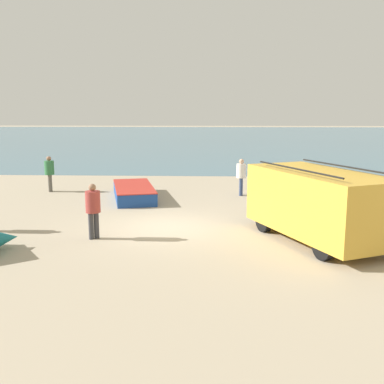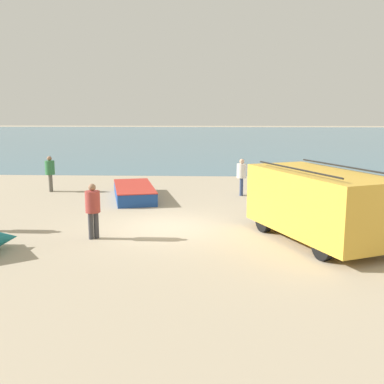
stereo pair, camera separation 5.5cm
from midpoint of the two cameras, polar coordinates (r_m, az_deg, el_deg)
ground_plane at (r=15.27m, az=-3.19°, el=-4.48°), size 200.00×200.00×0.00m
sea_water at (r=66.81m, az=1.29°, el=7.00°), size 120.00×80.00×0.01m
parked_van at (r=13.95m, az=15.79°, el=-1.31°), size 3.98×5.42×2.27m
fishing_rowboat_0 at (r=20.46m, az=-7.33°, el=0.08°), size 2.62×5.22×0.58m
fishing_rowboat_1 at (r=20.73m, az=16.31°, el=-0.15°), size 2.23×5.16×0.56m
fisherman_0 at (r=22.78m, az=-17.52°, el=2.63°), size 0.45×0.45×1.73m
fisherman_2 at (r=20.84m, az=6.40°, el=2.33°), size 0.45×0.45×1.70m
fisherman_3 at (r=14.01m, az=-12.37°, el=-1.75°), size 0.45×0.45×1.72m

